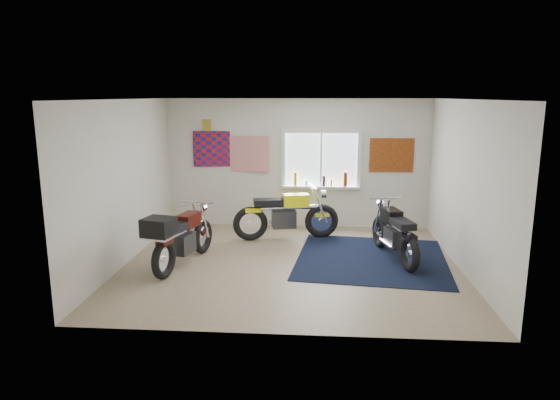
# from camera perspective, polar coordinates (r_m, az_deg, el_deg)

# --- Properties ---
(ground) EXTENTS (5.50, 5.50, 0.00)m
(ground) POSITION_cam_1_polar(r_m,az_deg,el_deg) (8.39, 1.24, -7.34)
(ground) COLOR #9E896B
(ground) RESTS_ON ground
(room_shell) EXTENTS (5.50, 5.50, 5.50)m
(room_shell) POSITION_cam_1_polar(r_m,az_deg,el_deg) (8.00, 1.29, 3.83)
(room_shell) COLOR white
(room_shell) RESTS_ON ground
(navy_rug) EXTENTS (2.77, 2.86, 0.01)m
(navy_rug) POSITION_cam_1_polar(r_m,az_deg,el_deg) (8.78, 10.39, -6.61)
(navy_rug) COLOR black
(navy_rug) RESTS_ON ground
(window_assembly) EXTENTS (1.66, 0.17, 1.26)m
(window_assembly) POSITION_cam_1_polar(r_m,az_deg,el_deg) (10.47, 4.71, 4.21)
(window_assembly) COLOR white
(window_assembly) RESTS_ON room_shell
(oil_bottles) EXTENTS (1.12, 0.09, 0.30)m
(oil_bottles) POSITION_cam_1_polar(r_m,az_deg,el_deg) (10.46, 5.20, 2.30)
(oil_bottles) COLOR #9A7716
(oil_bottles) RESTS_ON window_assembly
(flag_display) EXTENTS (1.60, 0.10, 1.17)m
(flag_display) POSITION_cam_1_polar(r_m,az_deg,el_deg) (10.66, -8.37, 8.47)
(flag_display) COLOR red
(flag_display) RESTS_ON room_shell
(triumph_poster) EXTENTS (0.90, 0.03, 0.70)m
(triumph_poster) POSITION_cam_1_polar(r_m,az_deg,el_deg) (10.57, 12.64, 5.02)
(triumph_poster) COLOR #A54C14
(triumph_poster) RESTS_ON room_shell
(yellow_triumph) EXTENTS (2.06, 0.73, 1.05)m
(yellow_triumph) POSITION_cam_1_polar(r_m,az_deg,el_deg) (9.70, 0.69, -1.82)
(yellow_triumph) COLOR black
(yellow_triumph) RESTS_ON ground
(black_chrome_bike) EXTENTS (0.69, 1.89, 0.99)m
(black_chrome_bike) POSITION_cam_1_polar(r_m,az_deg,el_deg) (8.76, 12.93, -3.84)
(black_chrome_bike) COLOR black
(black_chrome_bike) RESTS_ON navy_rug
(maroon_tourer) EXTENTS (0.84, 1.94, 0.99)m
(maroon_tourer) POSITION_cam_1_polar(r_m,az_deg,el_deg) (8.23, -11.43, -4.20)
(maroon_tourer) COLOR black
(maroon_tourer) RESTS_ON ground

